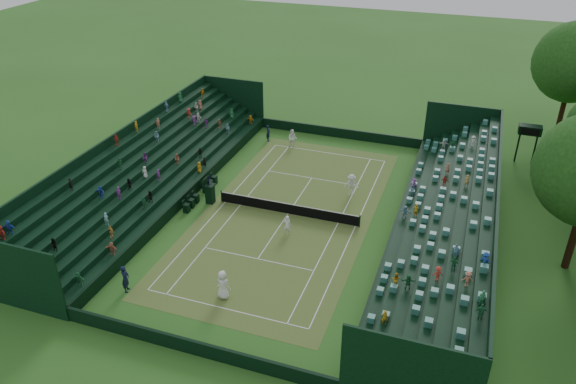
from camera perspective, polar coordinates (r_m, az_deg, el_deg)
name	(u,v)px	position (r m, az deg, el deg)	size (l,w,h in m)	color
ground	(288,214)	(44.63, 0.00, -2.24)	(160.00, 160.00, 0.00)	#2B5F1E
court_surface	(288,214)	(44.62, 0.00, -2.23)	(12.97, 26.77, 0.01)	#357527
perimeter_wall_north	(339,133)	(57.96, 5.24, 6.01)	(17.17, 0.20, 1.00)	black
perimeter_wall_south	(194,347)	(32.90, -9.54, -15.29)	(17.17, 0.20, 1.00)	black
perimeter_wall_east	(395,228)	(42.74, 10.82, -3.61)	(0.20, 31.77, 1.00)	black
perimeter_wall_west	(192,191)	(47.47, -9.71, 0.09)	(0.20, 31.77, 1.00)	black
north_grandstand	(455,226)	(41.99, 16.56, -3.36)	(6.60, 32.00, 4.90)	black
south_grandstand	(147,172)	(48.99, -14.12, 1.95)	(6.60, 32.00, 4.90)	black
tennis_net	(288,208)	(44.35, 0.00, -1.66)	(11.67, 0.10, 1.06)	black
scoreboard_tower	(530,131)	(55.90, 23.35, 5.68)	(2.00, 1.00, 3.70)	black
umpire_chair	(210,191)	(46.06, -7.96, 0.08)	(0.80, 0.80, 2.50)	black
courtside_chairs	(201,193)	(47.29, -8.86, -0.11)	(0.48, 5.45, 1.04)	black
player_near_west	(223,285)	(35.98, -6.64, -9.35)	(0.99, 0.65, 2.03)	white
player_near_east	(287,225)	(41.77, -0.08, -3.37)	(0.58, 0.38, 1.60)	white
player_far_west	(292,138)	(55.38, 0.46, 5.46)	(0.90, 0.70, 1.84)	white
player_far_east	(351,185)	(47.11, 6.46, 0.74)	(1.23, 0.71, 1.91)	silver
line_judge_north	(268,133)	(56.79, -2.03, 6.01)	(0.63, 0.41, 1.72)	black
line_judge_south	(125,279)	(37.78, -16.19, -8.45)	(0.70, 0.46, 1.93)	black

